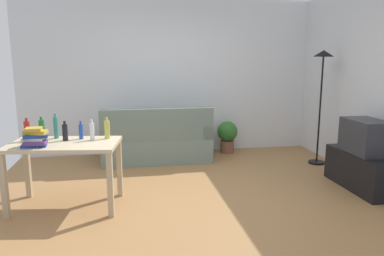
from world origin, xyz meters
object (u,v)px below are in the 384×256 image
at_px(torchiere_lamp, 322,76).
at_px(bottle_green, 42,130).
at_px(bottle_squat, 107,129).
at_px(tv_stand, 362,171).
at_px(tv, 366,136).
at_px(desk, 64,152).
at_px(potted_plant, 227,135).
at_px(bottle_red, 27,131).
at_px(book_stack, 35,138).
at_px(bottle_blue, 81,131).
at_px(bottle_clear, 92,131).
at_px(couch, 156,143).
at_px(bottle_tall, 56,127).
at_px(bottle_dark, 65,132).

bearing_deg(torchiere_lamp, bottle_green, -166.68).
bearing_deg(bottle_squat, tv_stand, -3.26).
distance_m(tv, torchiere_lamp, 1.38).
height_order(desk, potted_plant, desk).
relative_size(bottle_red, book_stack, 0.94).
bearing_deg(potted_plant, tv_stand, -59.10).
relative_size(bottle_blue, bottle_clear, 0.89).
bearing_deg(bottle_blue, bottle_clear, -32.87).
height_order(couch, tv_stand, couch).
height_order(bottle_red, book_stack, bottle_red).
relative_size(couch, tv, 2.95).
height_order(tv_stand, bottle_tall, bottle_tall).
relative_size(bottle_red, bottle_dark, 1.18).
relative_size(tv, desk, 0.47).
xyz_separation_m(couch, desk, (-1.17, -1.74, 0.34)).
distance_m(couch, potted_plant, 1.34).
distance_m(torchiere_lamp, book_stack, 4.24).
relative_size(potted_plant, bottle_red, 2.12).
xyz_separation_m(bottle_dark, book_stack, (-0.27, -0.25, -0.00)).
height_order(potted_plant, bottle_blue, bottle_blue).
xyz_separation_m(bottle_tall, book_stack, (-0.15, -0.40, -0.03)).
xyz_separation_m(bottle_green, bottle_tall, (0.14, 0.08, 0.01)).
distance_m(bottle_red, bottle_blue, 0.59).
xyz_separation_m(couch, bottle_red, (-1.59, -1.57, 0.57)).
bearing_deg(bottle_green, couch, 47.25).
bearing_deg(bottle_dark, book_stack, -137.00).
bearing_deg(bottle_squat, book_stack, -159.64).
bearing_deg(potted_plant, bottle_green, -145.72).
distance_m(tv_stand, bottle_blue, 3.62).
relative_size(couch, book_stack, 6.14).
bearing_deg(bottle_red, bottle_blue, 0.15).
height_order(tv, bottle_red, bottle_red).
bearing_deg(torchiere_lamp, couch, 166.61).
distance_m(couch, bottle_red, 2.31).
bearing_deg(bottle_green, bottle_red, -173.22).
xyz_separation_m(couch, torchiere_lamp, (2.56, -0.61, 1.11)).
bearing_deg(bottle_tall, bottle_dark, -49.63).
bearing_deg(bottle_tall, potted_plant, 34.59).
height_order(torchiere_lamp, bottle_green, torchiere_lamp).
bearing_deg(torchiere_lamp, tv, -89.83).
relative_size(tv_stand, bottle_dark, 4.82).
xyz_separation_m(bottle_green, bottle_squat, (0.74, -0.05, -0.01)).
height_order(tv_stand, torchiere_lamp, torchiere_lamp).
distance_m(potted_plant, bottle_squat, 2.82).
height_order(potted_plant, bottle_red, bottle_red).
xyz_separation_m(tv, bottle_clear, (-3.43, 0.13, 0.16)).
bearing_deg(book_stack, tv_stand, 1.29).
xyz_separation_m(torchiere_lamp, bottle_green, (-4.00, -0.95, -0.53)).
xyz_separation_m(potted_plant, bottle_tall, (-2.60, -1.79, 0.56)).
relative_size(tv_stand, bottle_clear, 4.58).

